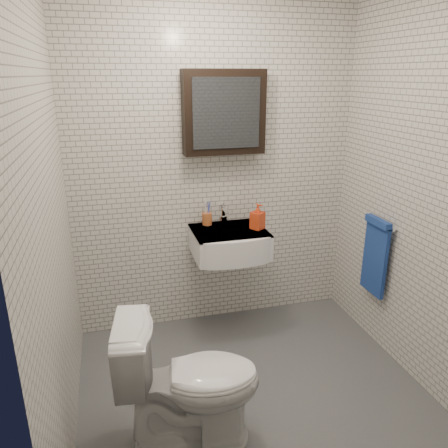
# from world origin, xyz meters

# --- Properties ---
(ground) EXTENTS (2.20, 2.00, 0.01)m
(ground) POSITION_xyz_m (0.00, 0.00, 0.01)
(ground) COLOR #53575B
(ground) RESTS_ON ground
(room_shell) EXTENTS (2.22, 2.02, 2.51)m
(room_shell) POSITION_xyz_m (0.00, 0.00, 1.47)
(room_shell) COLOR silver
(room_shell) RESTS_ON ground
(washbasin) EXTENTS (0.55, 0.50, 0.20)m
(washbasin) POSITION_xyz_m (0.05, 0.73, 0.76)
(washbasin) COLOR white
(washbasin) RESTS_ON room_shell
(faucet) EXTENTS (0.06, 0.20, 0.15)m
(faucet) POSITION_xyz_m (0.05, 0.93, 0.92)
(faucet) COLOR silver
(faucet) RESTS_ON washbasin
(mirror_cabinet) EXTENTS (0.60, 0.15, 0.60)m
(mirror_cabinet) POSITION_xyz_m (0.05, 0.93, 1.70)
(mirror_cabinet) COLOR black
(mirror_cabinet) RESTS_ON room_shell
(towel_rail) EXTENTS (0.09, 0.30, 0.58)m
(towel_rail) POSITION_xyz_m (1.04, 0.35, 0.72)
(towel_rail) COLOR silver
(towel_rail) RESTS_ON room_shell
(toothbrush_cup) EXTENTS (0.10, 0.10, 0.21)m
(toothbrush_cup) POSITION_xyz_m (-0.08, 0.94, 0.90)
(toothbrush_cup) COLOR #B45C2D
(toothbrush_cup) RESTS_ON washbasin
(soap_bottle) EXTENTS (0.12, 0.12, 0.20)m
(soap_bottle) POSITION_xyz_m (0.27, 0.75, 0.95)
(soap_bottle) COLOR orange
(soap_bottle) RESTS_ON washbasin
(toilet) EXTENTS (0.81, 0.54, 0.77)m
(toilet) POSITION_xyz_m (-0.46, -0.26, 0.39)
(toilet) COLOR white
(toilet) RESTS_ON ground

